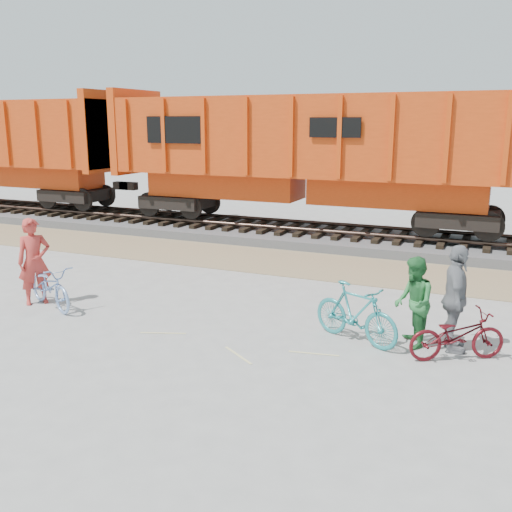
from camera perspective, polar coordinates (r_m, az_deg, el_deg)
The scene contains 11 objects.
ground at distance 11.51m, azimuth -2.87°, elevation -7.12°, with size 120.00×120.00×0.00m, color #9E9E99.
gravel_strip at distance 16.40m, azimuth 5.63°, elevation -0.90°, with size 120.00×3.00×0.02m, color #8F7859.
ballast_bed at distance 19.65m, azimuth 8.77°, elevation 1.80°, with size 120.00×4.00×0.30m, color slate.
track at distance 19.59m, azimuth 8.80°, elevation 2.73°, with size 120.00×2.60×0.24m.
hopper_car_center at distance 19.69m, azimuth 5.08°, elevation 10.31°, with size 14.00×3.13×4.65m.
bicycle_blue at distance 13.33m, azimuth -19.88°, elevation -2.87°, with size 0.64×1.84×0.97m, color #82A4DA.
bicycle_teal at distance 10.75m, azimuth 9.94°, elevation -5.65°, with size 0.52×1.86×1.12m, color teal.
bicycle_maroon at distance 10.44m, azimuth 19.46°, elevation -7.48°, with size 0.59×1.69×0.89m, color #510D13.
person_solo at distance 13.62m, azimuth -21.30°, elevation -0.51°, with size 0.71×0.47×1.95m, color #B7342D.
person_man at distance 10.69m, azimuth 15.48°, elevation -4.50°, with size 0.81×0.63×1.67m, color #297236.
person_woman at distance 10.66m, azimuth 19.31°, elevation -4.06°, with size 1.14×0.47×1.94m, color slate.
Camera 1 is at (4.79, -9.66, 4.01)m, focal length 40.00 mm.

